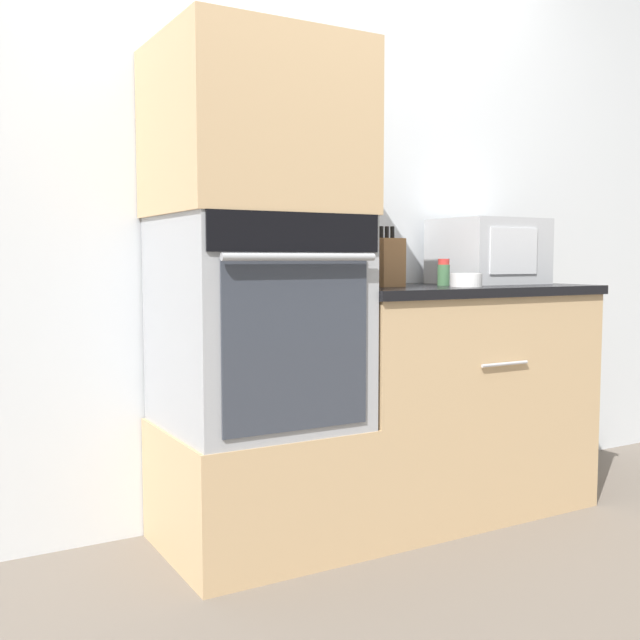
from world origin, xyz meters
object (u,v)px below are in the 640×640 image
Objects in this scene: bowl at (466,280)px; condiment_jar_near at (385,275)px; condiment_jar_mid at (343,275)px; knife_block at (387,262)px; condiment_jar_far at (444,272)px; wall_oven at (257,322)px; microwave at (488,251)px.

bowl is 0.34m from condiment_jar_near.
condiment_jar_near is 0.17m from condiment_jar_mid.
knife_block is at bearing -122.50° from condiment_jar_near.
knife_block is 0.31m from bowl.
condiment_jar_near is (-0.18, 0.29, 0.01)m from bowl.
condiment_jar_far is at bearing 85.43° from bowl.
condiment_jar_far reaches higher than condiment_jar_near.
bowl is at bearing -94.57° from condiment_jar_far.
wall_oven is 0.84m from condiment_jar_far.
condiment_jar_mid is at bearing 134.87° from bowl.
wall_oven reaches higher than condiment_jar_far.
microwave is 0.33m from condiment_jar_far.
condiment_jar_near is at bearing 173.92° from microwave.
knife_block is 1.91× the size of bowl.
condiment_jar_mid is at bearing 151.34° from condiment_jar_far.
condiment_jar_far is (0.35, -0.19, 0.01)m from condiment_jar_mid.
condiment_jar_mid is 0.81× the size of condiment_jar_far.
condiment_jar_mid is (-0.66, 0.11, -0.10)m from microwave.
condiment_jar_near is at bearing 12.45° from wall_oven.
knife_block is at bearing 1.75° from wall_oven.
microwave reaches higher than condiment_jar_near.
microwave is 0.41m from bowl.
wall_oven is 0.59m from knife_block.
condiment_jar_mid is at bearing 170.67° from microwave.
microwave is 0.51m from condiment_jar_near.
wall_oven is 0.66m from condiment_jar_near.
bowl is (0.81, -0.15, 0.14)m from wall_oven.
knife_block reaches higher than condiment_jar_mid.
condiment_jar_mid is (-0.16, 0.06, 0.00)m from condiment_jar_near.
microwave is 3.86× the size of condiment_jar_far.
condiment_jar_mid is (-0.09, 0.18, -0.05)m from knife_block.
microwave reaches higher than condiment_jar_far.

